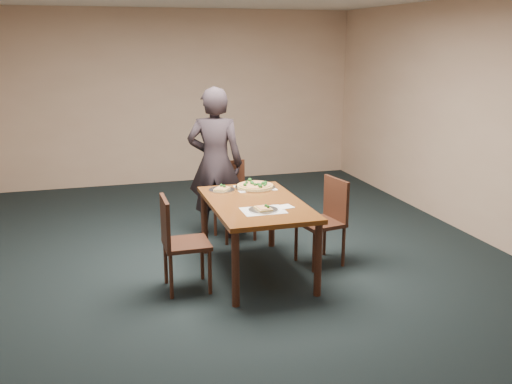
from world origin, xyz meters
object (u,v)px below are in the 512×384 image
object	(u,v)px
chair_left	(178,238)
pizza_pan	(255,186)
diner	(215,163)
chair_right	(327,216)
slice_plate_near	(263,209)
slice_plate_far	(222,189)
chair_far	(232,195)
dining_table	(256,211)

from	to	relation	value
chair_left	pizza_pan	size ratio (longest dim) A/B	2.09
diner	chair_right	bearing A→B (deg)	149.00
slice_plate_near	slice_plate_far	world-z (taller)	same
chair_far	diner	size ratio (longest dim) A/B	0.51
diner	slice_plate_far	bearing A→B (deg)	103.64
dining_table	chair_left	bearing A→B (deg)	-166.42
dining_table	chair_far	distance (m)	1.17
chair_far	chair_right	xyz separation A→B (m)	(0.75, -1.10, 0.00)
chair_far	diner	world-z (taller)	diner
diner	slice_plate_near	xyz separation A→B (m)	(0.12, -1.54, -0.13)
chair_right	slice_plate_near	world-z (taller)	chair_right
chair_left	slice_plate_near	size ratio (longest dim) A/B	3.25
chair_far	pizza_pan	xyz separation A→B (m)	(0.11, -0.63, 0.26)
chair_right	slice_plate_far	xyz separation A→B (m)	(-1.01, 0.47, 0.25)
chair_far	slice_plate_near	world-z (taller)	chair_far
dining_table	slice_plate_near	bearing A→B (deg)	-93.46
chair_far	slice_plate_far	xyz separation A→B (m)	(-0.27, -0.62, 0.25)
chair_left	slice_plate_far	distance (m)	0.97
chair_left	diner	size ratio (longest dim) A/B	0.51
diner	slice_plate_near	distance (m)	1.55
dining_table	slice_plate_far	size ratio (longest dim) A/B	5.36
slice_plate_near	dining_table	bearing A→B (deg)	86.54
chair_right	slice_plate_far	bearing A→B (deg)	-125.20
diner	pizza_pan	world-z (taller)	diner
chair_right	chair_far	bearing A→B (deg)	-155.85
dining_table	slice_plate_far	bearing A→B (deg)	112.93
dining_table	pizza_pan	world-z (taller)	pizza_pan
chair_far	dining_table	bearing A→B (deg)	-100.89
chair_right	slice_plate_near	xyz separation A→B (m)	(-0.81, -0.37, 0.25)
diner	chair_far	bearing A→B (deg)	179.58
dining_table	diner	xyz separation A→B (m)	(-0.14, 1.23, 0.24)
chair_far	diner	bearing A→B (deg)	150.25
chair_left	chair_far	bearing A→B (deg)	-32.59
pizza_pan	slice_plate_far	bearing A→B (deg)	179.39
pizza_pan	slice_plate_far	distance (m)	0.37
dining_table	pizza_pan	xyz separation A→B (m)	(0.15, 0.53, 0.12)
dining_table	diner	world-z (taller)	diner
dining_table	chair_far	xyz separation A→B (m)	(0.04, 1.16, -0.14)
slice_plate_far	dining_table	bearing A→B (deg)	-67.07
slice_plate_far	slice_plate_near	bearing A→B (deg)	-76.26
chair_left	diner	world-z (taller)	diner
pizza_pan	dining_table	bearing A→B (deg)	-105.54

